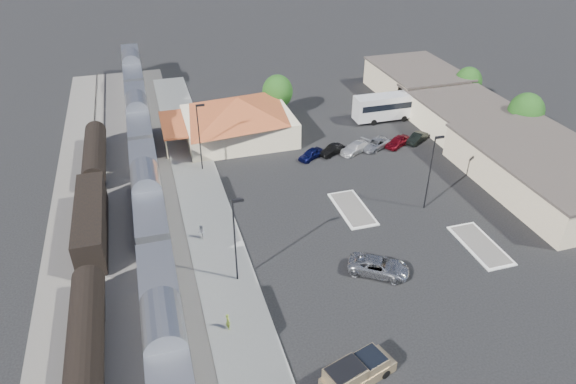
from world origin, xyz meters
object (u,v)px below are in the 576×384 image
object	(u,v)px
station_depot	(238,118)
pickup_truck	(358,371)
coach_bus	(394,105)
suv	(379,266)

from	to	relation	value
station_depot	pickup_truck	bearing A→B (deg)	-90.04
station_depot	coach_bus	xyz separation A→B (m)	(24.33, -0.36, -0.79)
station_depot	coach_bus	size ratio (longest dim) A/B	1.45
coach_bus	suv	bearing A→B (deg)	151.80
station_depot	coach_bus	bearing A→B (deg)	-0.84
suv	station_depot	bearing A→B (deg)	44.17
station_depot	coach_bus	world-z (taller)	station_depot
pickup_truck	suv	distance (m)	12.65
station_depot	suv	bearing A→B (deg)	-78.51
pickup_truck	coach_bus	world-z (taller)	coach_bus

